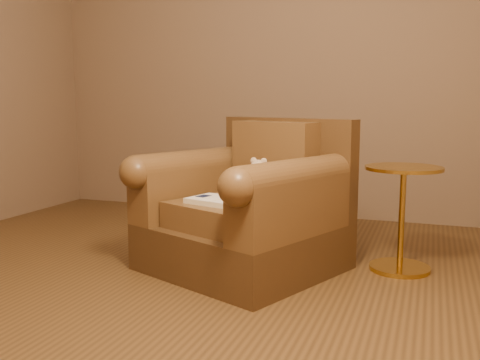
% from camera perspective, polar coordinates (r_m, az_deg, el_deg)
% --- Properties ---
extents(floor, '(4.00, 4.00, 0.00)m').
position_cam_1_polar(floor, '(2.97, -8.34, -10.87)').
color(floor, brown).
rests_on(floor, ground).
extents(armchair, '(1.25, 1.23, 0.87)m').
position_cam_1_polar(armchair, '(3.14, 0.83, -3.34)').
color(armchair, '#452E17').
rests_on(armchair, floor).
extents(teddy_bear, '(0.17, 0.19, 0.23)m').
position_cam_1_polar(teddy_bear, '(3.17, 1.78, -0.15)').
color(teddy_bear, '#CDB290').
rests_on(teddy_bear, armchair).
extents(guidebook, '(0.42, 0.32, 0.03)m').
position_cam_1_polar(guidebook, '(2.93, -1.86, -2.28)').
color(guidebook, beige).
rests_on(guidebook, armchair).
extents(side_table, '(0.44, 0.44, 0.61)m').
position_cam_1_polar(side_table, '(3.21, 16.88, -3.59)').
color(side_table, gold).
rests_on(side_table, floor).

